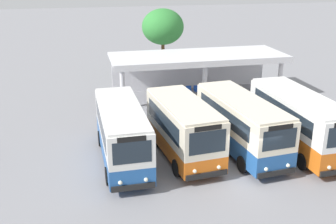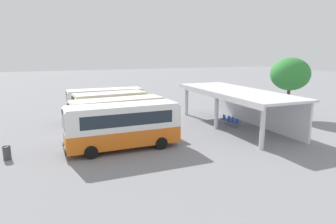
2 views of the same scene
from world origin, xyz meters
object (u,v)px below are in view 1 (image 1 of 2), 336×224
Objects in this scene: city_bus_middle_cream at (241,123)px; waiting_chair_fourth_seat at (204,89)px; waiting_chair_second_from_end at (189,90)px; city_bus_fourth_amber at (299,119)px; city_bus_second_in_row at (183,127)px; city_bus_nearest_orange at (122,132)px; waiting_chair_middle_seat at (197,90)px; waiting_chair_end_by_column at (182,91)px.

city_bus_middle_cream reaches higher than waiting_chair_fourth_seat.
waiting_chair_second_from_end is at bearing -179.85° from waiting_chair_fourth_seat.
waiting_chair_fourth_seat is at bearing 0.15° from waiting_chair_second_from_end.
city_bus_fourth_amber reaches higher than waiting_chair_fourth_seat.
city_bus_second_in_row is at bearing -113.42° from waiting_chair_fourth_seat.
city_bus_nearest_orange is 12.39m from waiting_chair_second_from_end.
city_bus_nearest_orange reaches higher than waiting_chair_fourth_seat.
city_bus_fourth_amber is 9.46× the size of waiting_chair_middle_seat.
city_bus_fourth_amber is at bearing -3.23° from city_bus_nearest_orange.
city_bus_second_in_row is 7.92× the size of waiting_chair_middle_seat.
city_bus_nearest_orange reaches higher than waiting_chair_middle_seat.
city_bus_middle_cream is 10.56m from waiting_chair_end_by_column.
city_bus_middle_cream is 9.15× the size of waiting_chair_end_by_column.
city_bus_middle_cream is at bearing -1.66° from city_bus_nearest_orange.
city_bus_fourth_amber is at bearing -6.34° from city_bus_middle_cream.
waiting_chair_second_from_end is at bearing 57.44° from city_bus_nearest_orange.
city_bus_fourth_amber reaches higher than waiting_chair_end_by_column.
city_bus_middle_cream reaches higher than waiting_chair_second_from_end.
city_bus_second_in_row is 6.73m from city_bus_fourth_amber.
city_bus_middle_cream is 10.66m from waiting_chair_second_from_end.
city_bus_nearest_orange is 8.91× the size of waiting_chair_fourth_seat.
waiting_chair_middle_seat is at bearing 54.94° from city_bus_nearest_orange.
waiting_chair_end_by_column is at bearing 75.84° from city_bus_second_in_row.
city_bus_fourth_amber is (10.08, -0.57, 0.06)m from city_bus_nearest_orange.
city_bus_nearest_orange is 0.94× the size of city_bus_fourth_amber.
city_bus_fourth_amber reaches higher than waiting_chair_second_from_end.
waiting_chair_second_from_end is at bearing 10.81° from waiting_chair_end_by_column.
city_bus_nearest_orange is at bearing -125.06° from waiting_chair_middle_seat.
waiting_chair_second_from_end is (0.65, 0.12, 0.00)m from waiting_chair_end_by_column.
waiting_chair_fourth_seat is (0.65, 0.02, 0.00)m from waiting_chair_middle_seat.
city_bus_middle_cream is at bearing -89.56° from waiting_chair_second_from_end.
waiting_chair_end_by_column is at bearing -169.19° from waiting_chair_second_from_end.
waiting_chair_second_from_end and waiting_chair_fourth_seat have the same top height.
city_bus_nearest_orange is at bearing -122.56° from waiting_chair_second_from_end.
city_bus_middle_cream is (6.72, -0.20, 0.01)m from city_bus_nearest_orange.
waiting_chair_end_by_column and waiting_chair_middle_seat have the same top height.
city_bus_second_in_row is 7.92× the size of waiting_chair_fourth_seat.
city_bus_fourth_amber reaches higher than city_bus_nearest_orange.
city_bus_nearest_orange is 1.13× the size of city_bus_second_in_row.
city_bus_fourth_amber is 11.25m from waiting_chair_fourth_seat.
city_bus_middle_cream is at bearing -96.53° from waiting_chair_fourth_seat.
waiting_chair_end_by_column is 1.30m from waiting_chair_middle_seat.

